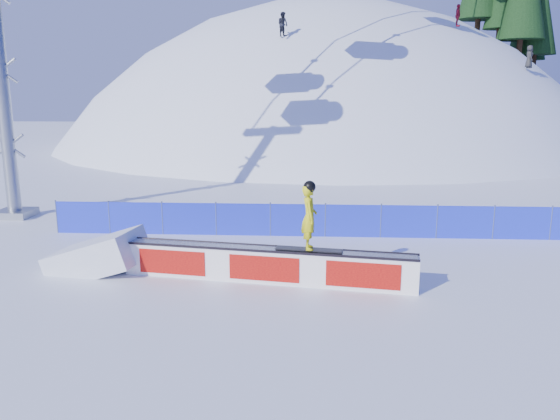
{
  "coord_description": "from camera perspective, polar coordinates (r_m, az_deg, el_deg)",
  "views": [
    {
      "loc": [
        -1.57,
        -14.83,
        5.19
      ],
      "look_at": [
        -2.5,
        1.86,
        1.55
      ],
      "focal_mm": 35.0,
      "sensor_mm": 36.0,
      "label": 1
    }
  ],
  "objects": [
    {
      "name": "safety_fence",
      "position": [
        19.92,
        7.63,
        -1.14
      ],
      "size": [
        22.05,
        0.05,
        1.3
      ],
      "color": "#1E30DE",
      "rests_on": "ground"
    },
    {
      "name": "rail_box",
      "position": [
        15.2,
        -1.45,
        -5.74
      ],
      "size": [
        8.24,
        1.84,
        0.99
      ],
      "rotation": [
        0.0,
        0.0,
        -0.15
      ],
      "color": "white",
      "rests_on": "ground"
    },
    {
      "name": "snow_ramp",
      "position": [
        17.25,
        -18.43,
        -5.88
      ],
      "size": [
        3.0,
        2.14,
        1.73
      ],
      "primitive_type": null,
      "rotation": [
        0.0,
        -0.31,
        -0.15
      ],
      "color": "white",
      "rests_on": "ground"
    },
    {
      "name": "distant_skiers",
      "position": [
        46.02,
        9.59,
        19.42
      ],
      "size": [
        19.02,
        12.48,
        8.14
      ],
      "color": "black",
      "rests_on": "ground"
    },
    {
      "name": "snowboarder",
      "position": [
        14.59,
        3.07,
        -0.67
      ],
      "size": [
        1.85,
        0.68,
        1.9
      ],
      "rotation": [
        0.0,
        0.0,
        1.66
      ],
      "color": "black",
      "rests_on": "rail_box"
    },
    {
      "name": "snow_hill",
      "position": [
        61.4,
        4.49,
        -9.95
      ],
      "size": [
        64.0,
        64.0,
        64.0
      ],
      "color": "white",
      "rests_on": "ground"
    },
    {
      "name": "ground",
      "position": [
        15.79,
        8.8,
        -7.06
      ],
      "size": [
        160.0,
        160.0,
        0.0
      ],
      "primitive_type": "plane",
      "color": "white",
      "rests_on": "ground"
    }
  ]
}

